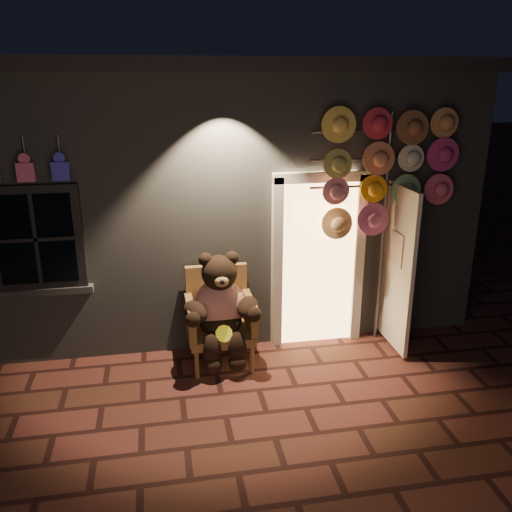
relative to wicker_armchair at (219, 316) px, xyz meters
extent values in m
plane|color=#542520|center=(-0.08, -1.18, -0.56)|extent=(60.00, 60.00, 0.00)
cube|color=slate|center=(-0.08, 2.82, 1.09)|extent=(7.00, 5.00, 3.30)
cube|color=black|center=(-0.08, 2.82, 2.82)|extent=(7.30, 5.30, 0.16)
cube|color=black|center=(-1.98, 0.28, 0.99)|extent=(1.00, 0.10, 1.20)
cube|color=black|center=(-1.98, 0.25, 0.99)|extent=(0.82, 0.06, 1.02)
cube|color=slate|center=(-1.98, 0.28, 0.36)|extent=(1.10, 0.14, 0.08)
cube|color=#FFC572|center=(1.27, 0.30, 0.49)|extent=(0.92, 0.10, 2.10)
cube|color=beige|center=(0.75, 0.26, 0.49)|extent=(0.12, 0.12, 2.20)
cube|color=beige|center=(1.79, 0.26, 0.49)|extent=(0.12, 0.12, 2.20)
cube|color=beige|center=(1.27, 0.26, 1.57)|extent=(1.16, 0.12, 0.12)
cube|color=beige|center=(2.17, -0.08, 0.49)|extent=(0.05, 0.80, 2.00)
cube|color=#C65175|center=(-1.98, 0.20, 1.74)|extent=(0.18, 0.07, 0.20)
cylinder|color=#59595E|center=(-1.98, 0.26, 1.99)|extent=(0.02, 0.02, 0.25)
cube|color=#3332B1|center=(-1.63, 0.20, 1.74)|extent=(0.18, 0.07, 0.20)
cylinder|color=#59595E|center=(-1.63, 0.26, 1.99)|extent=(0.02, 0.02, 0.25)
cube|color=olive|center=(0.00, -0.09, -0.17)|extent=(0.75, 0.69, 0.11)
cube|color=olive|center=(0.00, 0.22, 0.20)|extent=(0.74, 0.09, 0.74)
cube|color=olive|center=(-0.35, -0.12, 0.04)|extent=(0.09, 0.63, 0.42)
cube|color=olive|center=(0.35, -0.11, 0.04)|extent=(0.09, 0.63, 0.42)
cylinder|color=olive|center=(-0.31, -0.39, -0.39)|extent=(0.05, 0.05, 0.34)
cylinder|color=olive|center=(0.32, -0.38, -0.39)|extent=(0.05, 0.05, 0.34)
cylinder|color=olive|center=(-0.32, 0.20, -0.39)|extent=(0.05, 0.05, 0.34)
cylinder|color=olive|center=(0.31, 0.21, -0.39)|extent=(0.05, 0.05, 0.34)
ellipsoid|color=red|center=(0.00, -0.06, 0.17)|extent=(0.61, 0.49, 0.63)
ellipsoid|color=black|center=(0.00, -0.13, -0.01)|extent=(0.50, 0.43, 0.30)
sphere|color=black|center=(0.00, -0.10, 0.59)|extent=(0.41, 0.41, 0.41)
sphere|color=black|center=(-0.15, -0.08, 0.74)|extent=(0.16, 0.16, 0.16)
sphere|color=black|center=(0.15, -0.07, 0.74)|extent=(0.16, 0.16, 0.16)
ellipsoid|color=#9C7F47|center=(0.00, -0.29, 0.55)|extent=(0.16, 0.11, 0.13)
ellipsoid|color=black|center=(-0.30, -0.25, 0.20)|extent=(0.36, 0.47, 0.23)
ellipsoid|color=black|center=(0.30, -0.25, 0.20)|extent=(0.35, 0.47, 0.23)
ellipsoid|color=black|center=(-0.14, -0.39, -0.23)|extent=(0.23, 0.23, 0.39)
ellipsoid|color=black|center=(0.15, -0.39, -0.23)|extent=(0.23, 0.23, 0.39)
sphere|color=black|center=(-0.14, -0.45, -0.38)|extent=(0.21, 0.21, 0.21)
sphere|color=black|center=(0.15, -0.44, -0.38)|extent=(0.21, 0.21, 0.21)
cylinder|color=yellow|center=(0.01, -0.39, -0.03)|extent=(0.20, 0.08, 0.19)
cylinder|color=#59595E|center=(2.06, 0.20, 0.87)|extent=(0.04, 0.04, 2.87)
cylinder|color=#59595E|center=(1.74, 0.18, 2.10)|extent=(1.28, 0.03, 0.03)
cylinder|color=#59595E|center=(1.74, 0.18, 1.78)|extent=(1.28, 0.03, 0.03)
cylinder|color=#59595E|center=(1.74, 0.18, 1.46)|extent=(1.28, 0.03, 0.03)
cylinder|color=#F5CE52|center=(1.42, 0.12, 2.15)|extent=(0.36, 0.11, 0.36)
cylinder|color=#D22D43|center=(1.84, 0.09, 2.15)|extent=(0.36, 0.11, 0.36)
cylinder|color=brown|center=(2.27, 0.06, 2.15)|extent=(0.36, 0.11, 0.36)
cylinder|color=tan|center=(2.69, 0.12, 2.15)|extent=(0.36, 0.11, 0.36)
cylinder|color=tan|center=(1.42, 0.09, 1.78)|extent=(0.36, 0.11, 0.36)
cylinder|color=#E68459|center=(1.84, 0.06, 1.78)|extent=(0.36, 0.11, 0.36)
cylinder|color=beige|center=(2.27, 0.12, 1.78)|extent=(0.36, 0.11, 0.36)
cylinder|color=#D53680|center=(2.69, 0.09, 1.78)|extent=(0.36, 0.11, 0.36)
cylinder|color=pink|center=(1.42, 0.06, 1.41)|extent=(0.36, 0.11, 0.36)
cylinder|color=orange|center=(1.84, 0.12, 1.41)|extent=(0.36, 0.11, 0.36)
cylinder|color=#76AD6A|center=(2.27, 0.09, 1.41)|extent=(0.36, 0.11, 0.36)
cylinder|color=#F55F7C|center=(2.69, 0.06, 1.41)|extent=(0.36, 0.11, 0.36)
cylinder|color=tan|center=(1.42, 0.12, 1.03)|extent=(0.36, 0.11, 0.36)
cylinder|color=#C86593|center=(1.84, 0.09, 1.03)|extent=(0.36, 0.11, 0.36)
camera|label=1|loc=(-0.62, -5.80, 2.73)|focal=38.00mm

